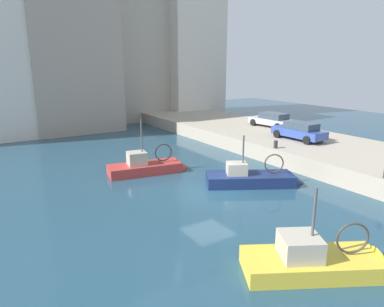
% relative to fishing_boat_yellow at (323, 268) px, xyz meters
% --- Properties ---
extents(water_surface, '(80.00, 80.00, 0.00)m').
position_rel_fishing_boat_yellow_xyz_m(water_surface, '(1.15, 8.60, -0.13)').
color(water_surface, navy).
rests_on(water_surface, ground).
extents(quay_wall, '(9.00, 56.00, 1.20)m').
position_rel_fishing_boat_yellow_xyz_m(quay_wall, '(12.65, 8.60, 0.47)').
color(quay_wall, '#ADA08C').
rests_on(quay_wall, ground).
extents(fishing_boat_yellow, '(5.77, 4.28, 4.00)m').
position_rel_fishing_boat_yellow_xyz_m(fishing_boat_yellow, '(0.00, 0.00, 0.00)').
color(fishing_boat_yellow, gold).
rests_on(fishing_boat_yellow, ground).
extents(fishing_boat_red, '(5.76, 2.65, 4.46)m').
position_rel_fishing_boat_yellow_xyz_m(fishing_boat_red, '(-0.02, 13.72, -0.00)').
color(fishing_boat_red, '#BC3833').
rests_on(fishing_boat_red, ground).
extents(fishing_boat_navy, '(6.02, 4.45, 3.86)m').
position_rel_fishing_boat_yellow_xyz_m(fishing_boat_navy, '(4.29, 8.07, -0.04)').
color(fishing_boat_navy, navy).
rests_on(fishing_boat_navy, ground).
extents(parked_car_blue, '(1.94, 4.41, 1.43)m').
position_rel_fishing_boat_yellow_xyz_m(parked_car_blue, '(12.14, 11.61, 1.80)').
color(parked_car_blue, '#334C9E').
rests_on(parked_car_blue, quay_wall).
extents(parked_car_silver, '(2.38, 4.54, 1.35)m').
position_rel_fishing_boat_yellow_xyz_m(parked_car_silver, '(14.58, 16.98, 1.77)').
color(parked_car_silver, '#B7B7BC').
rests_on(parked_car_silver, quay_wall).
extents(mooring_bollard_north, '(0.28, 0.28, 0.55)m').
position_rel_fishing_boat_yellow_xyz_m(mooring_bollard_north, '(8.50, 10.60, 1.35)').
color(mooring_bollard_north, '#2D2D33').
rests_on(mooring_bollard_north, quay_wall).
extents(waterfront_building_west_mid, '(9.19, 9.11, 21.80)m').
position_rel_fishing_boat_yellow_xyz_m(waterfront_building_west_mid, '(0.07, 33.10, 10.80)').
color(waterfront_building_west_mid, '#A39384').
rests_on(waterfront_building_west_mid, ground).
extents(waterfront_building_east_mid, '(11.22, 8.63, 24.31)m').
position_rel_fishing_boat_yellow_xyz_m(waterfront_building_east_mid, '(9.44, 36.89, 12.05)').
color(waterfront_building_east_mid, '#B2A899').
rests_on(waterfront_building_east_mid, ground).
extents(waterfront_building_east, '(7.72, 8.99, 24.23)m').
position_rel_fishing_boat_yellow_xyz_m(waterfront_building_east, '(16.08, 35.16, 12.01)').
color(waterfront_building_east, silver).
rests_on(waterfront_building_east, ground).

